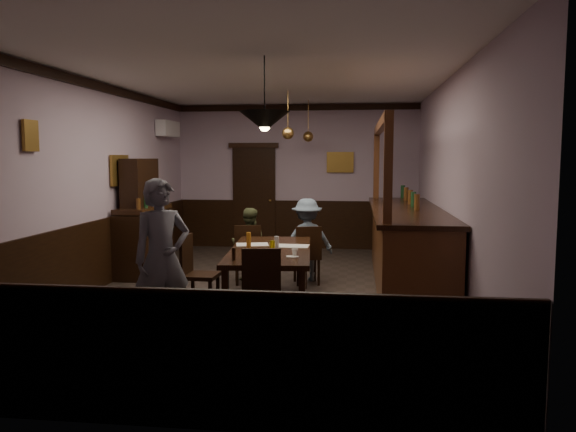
% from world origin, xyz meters
% --- Properties ---
extents(room, '(5.01, 8.01, 3.01)m').
position_xyz_m(room, '(0.00, 0.00, 1.50)').
color(room, '#2D2621').
rests_on(room, ground).
extents(dining_table, '(1.18, 2.27, 0.75)m').
position_xyz_m(dining_table, '(0.17, -0.72, 0.69)').
color(dining_table, black).
rests_on(dining_table, ground).
extents(chair_far_left, '(0.47, 0.47, 0.90)m').
position_xyz_m(chair_far_left, '(-0.37, 0.51, 0.50)').
color(chair_far_left, black).
rests_on(chair_far_left, ground).
extents(chair_far_right, '(0.47, 0.47, 0.89)m').
position_xyz_m(chair_far_right, '(0.53, 0.59, 0.49)').
color(chair_far_right, black).
rests_on(chair_far_right, ground).
extents(chair_near, '(0.46, 0.46, 0.95)m').
position_xyz_m(chair_near, '(0.28, -2.04, 0.52)').
color(chair_near, black).
rests_on(chair_near, ground).
extents(chair_side, '(0.42, 0.42, 0.95)m').
position_xyz_m(chair_side, '(-0.73, -0.99, 0.52)').
color(chair_side, black).
rests_on(chair_side, ground).
extents(person_standing, '(0.73, 0.70, 1.69)m').
position_xyz_m(person_standing, '(-0.77, -2.06, 0.84)').
color(person_standing, slate).
rests_on(person_standing, ground).
extents(person_seated_left, '(0.56, 0.45, 1.13)m').
position_xyz_m(person_seated_left, '(-0.40, 0.78, 0.56)').
color(person_seated_left, '#4E5533').
rests_on(person_seated_left, ground).
extents(person_seated_right, '(0.93, 0.70, 1.27)m').
position_xyz_m(person_seated_right, '(0.50, 0.86, 0.64)').
color(person_seated_right, slate).
rests_on(person_seated_right, ground).
extents(newspaper_left, '(0.48, 0.38, 0.01)m').
position_xyz_m(newspaper_left, '(-0.11, -0.43, 0.75)').
color(newspaper_left, silver).
rests_on(newspaper_left, dining_table).
extents(newspaper_right, '(0.43, 0.31, 0.01)m').
position_xyz_m(newspaper_right, '(0.43, -0.49, 0.75)').
color(newspaper_right, silver).
rests_on(newspaper_right, dining_table).
extents(napkin, '(0.16, 0.16, 0.00)m').
position_xyz_m(napkin, '(0.13, -1.02, 0.75)').
color(napkin, '#FACB5C').
rests_on(napkin, dining_table).
extents(saucer, '(0.15, 0.15, 0.01)m').
position_xyz_m(saucer, '(0.52, -1.28, 0.76)').
color(saucer, white).
rests_on(saucer, dining_table).
extents(coffee_cup, '(0.09, 0.09, 0.07)m').
position_xyz_m(coffee_cup, '(0.54, -1.20, 0.80)').
color(coffee_cup, white).
rests_on(coffee_cup, saucer).
extents(pastry_plate, '(0.22, 0.22, 0.01)m').
position_xyz_m(pastry_plate, '(0.18, -1.24, 0.76)').
color(pastry_plate, white).
rests_on(pastry_plate, dining_table).
extents(pastry_ring_a, '(0.13, 0.13, 0.04)m').
position_xyz_m(pastry_ring_a, '(0.12, -1.28, 0.79)').
color(pastry_ring_a, '#C68C47').
rests_on(pastry_ring_a, pastry_plate).
extents(pastry_ring_b, '(0.13, 0.13, 0.04)m').
position_xyz_m(pastry_ring_b, '(0.20, -1.29, 0.79)').
color(pastry_ring_b, '#C68C47').
rests_on(pastry_ring_b, pastry_plate).
extents(soda_can, '(0.07, 0.07, 0.12)m').
position_xyz_m(soda_can, '(0.22, -0.82, 0.81)').
color(soda_can, yellow).
rests_on(soda_can, dining_table).
extents(beer_glass, '(0.06, 0.06, 0.20)m').
position_xyz_m(beer_glass, '(-0.11, -0.68, 0.85)').
color(beer_glass, '#BF721E').
rests_on(beer_glass, dining_table).
extents(water_glass, '(0.06, 0.06, 0.15)m').
position_xyz_m(water_glass, '(0.24, -0.64, 0.82)').
color(water_glass, silver).
rests_on(water_glass, dining_table).
extents(pepper_mill, '(0.04, 0.04, 0.14)m').
position_xyz_m(pepper_mill, '(-0.12, -1.53, 0.82)').
color(pepper_mill, black).
rests_on(pepper_mill, dining_table).
extents(sideboard, '(0.51, 1.42, 1.88)m').
position_xyz_m(sideboard, '(-2.21, 1.09, 0.75)').
color(sideboard, black).
rests_on(sideboard, ground).
extents(bar_counter, '(1.01, 4.32, 2.42)m').
position_xyz_m(bar_counter, '(1.99, 0.74, 0.61)').
color(bar_counter, '#4F2A15').
rests_on(bar_counter, ground).
extents(door_back, '(0.90, 0.06, 2.10)m').
position_xyz_m(door_back, '(-0.90, 3.95, 1.05)').
color(door_back, black).
rests_on(door_back, ground).
extents(ac_unit, '(0.20, 0.85, 0.30)m').
position_xyz_m(ac_unit, '(-2.38, 2.90, 2.45)').
color(ac_unit, white).
rests_on(ac_unit, ground).
extents(picture_left_small, '(0.04, 0.28, 0.36)m').
position_xyz_m(picture_left_small, '(-2.46, -1.60, 2.15)').
color(picture_left_small, olive).
rests_on(picture_left_small, ground).
extents(picture_left_large, '(0.04, 0.62, 0.48)m').
position_xyz_m(picture_left_large, '(-2.46, 0.80, 1.70)').
color(picture_left_large, olive).
rests_on(picture_left_large, ground).
extents(picture_back, '(0.55, 0.04, 0.42)m').
position_xyz_m(picture_back, '(0.90, 3.96, 1.80)').
color(picture_back, olive).
rests_on(picture_back, ground).
extents(pendant_iron, '(0.56, 0.56, 0.81)m').
position_xyz_m(pendant_iron, '(0.24, -1.52, 2.29)').
color(pendant_iron, black).
rests_on(pendant_iron, ground).
extents(pendant_brass_mid, '(0.20, 0.20, 0.81)m').
position_xyz_m(pendant_brass_mid, '(0.10, 1.68, 2.30)').
color(pendant_brass_mid, '#BF8C3F').
rests_on(pendant_brass_mid, ground).
extents(pendant_brass_far, '(0.20, 0.20, 0.81)m').
position_xyz_m(pendant_brass_far, '(0.30, 3.25, 2.30)').
color(pendant_brass_far, '#BF8C3F').
rests_on(pendant_brass_far, ground).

